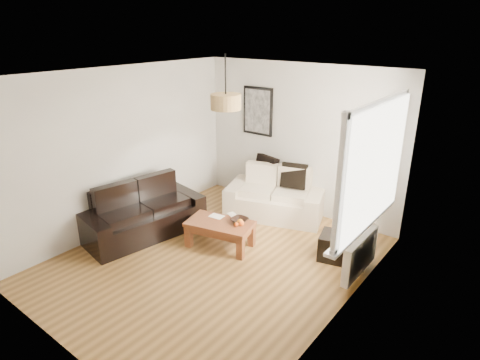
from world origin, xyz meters
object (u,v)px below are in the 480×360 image
Objects in this scene: coffee_table at (220,234)px; ottoman at (343,248)px; loveseat_cream at (275,193)px; sofa_leather at (142,210)px.

ottoman is (1.64, 0.78, -0.01)m from coffee_table.
loveseat_cream reaches higher than ottoman.
loveseat_cream is 1.44m from coffee_table.
coffee_table is (-0.06, -1.43, -0.21)m from loveseat_cream.
ottoman is at bearing -56.66° from sofa_leather.
coffee_table is (1.24, 0.45, -0.20)m from sofa_leather.
ottoman is (1.58, -0.65, -0.22)m from loveseat_cream.
loveseat_cream is 1.72m from ottoman.
sofa_leather is at bearing -143.41° from loveseat_cream.
coffee_table is 1.51× the size of ottoman.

